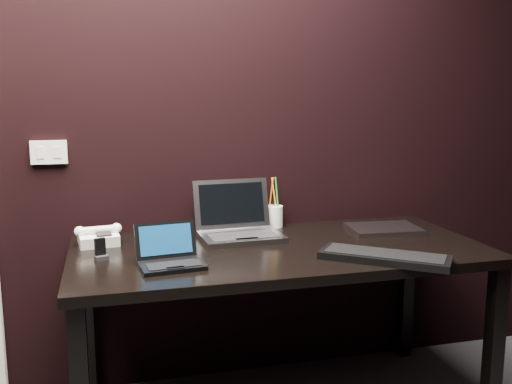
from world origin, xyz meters
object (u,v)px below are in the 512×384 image
object	(u,v)px
netbook	(170,258)
desk_phone	(98,237)
desk	(280,265)
mobile_phone	(101,252)
silver_laptop	(239,227)
ext_keyboard	(385,257)
pen_cup	(274,215)
closed_laptop	(384,229)

from	to	relation	value
netbook	desk_phone	distance (m)	0.45
desk	desk_phone	world-z (taller)	desk_phone
desk	mobile_phone	size ratio (longest dim) A/B	20.41
silver_laptop	mobile_phone	size ratio (longest dim) A/B	4.37
silver_laptop	mobile_phone	distance (m)	0.62
desk	ext_keyboard	distance (m)	0.45
desk_phone	netbook	bearing A→B (deg)	-54.93
silver_laptop	pen_cup	xyz separation A→B (m)	(0.21, 0.15, 0.01)
ext_keyboard	mobile_phone	world-z (taller)	mobile_phone
netbook	pen_cup	size ratio (longest dim) A/B	1.05
desk	silver_laptop	xyz separation A→B (m)	(-0.13, 0.20, 0.12)
netbook	pen_cup	bearing A→B (deg)	42.06
pen_cup	desk	bearing A→B (deg)	-102.67
desk	closed_laptop	size ratio (longest dim) A/B	5.04
ext_keyboard	pen_cup	xyz separation A→B (m)	(-0.25, 0.64, 0.04)
desk	desk_phone	bearing A→B (deg)	162.89
mobile_phone	silver_laptop	bearing A→B (deg)	18.49
netbook	desk_phone	bearing A→B (deg)	125.07
desk	desk_phone	xyz separation A→B (m)	(-0.73, 0.22, 0.11)
closed_laptop	pen_cup	xyz separation A→B (m)	(-0.47, 0.21, 0.04)
desk_phone	mobile_phone	bearing A→B (deg)	-87.45
netbook	silver_laptop	distance (m)	0.48
desk	desk_phone	size ratio (longest dim) A/B	8.57
desk	mobile_phone	bearing A→B (deg)	179.91
netbook	ext_keyboard	xyz separation A→B (m)	(0.80, -0.15, -0.01)
netbook	desk_phone	xyz separation A→B (m)	(-0.26, 0.37, 0.01)
desk_phone	desk	bearing A→B (deg)	-17.11
ext_keyboard	desk_phone	world-z (taller)	desk_phone
desk	pen_cup	world-z (taller)	pen_cup
closed_laptop	desk_phone	distance (m)	1.28
silver_laptop	closed_laptop	size ratio (longest dim) A/B	1.08
desk	silver_laptop	size ratio (longest dim) A/B	4.67
netbook	mobile_phone	size ratio (longest dim) A/B	3.02
ext_keyboard	desk_phone	xyz separation A→B (m)	(-1.06, 0.52, 0.02)
netbook	mobile_phone	distance (m)	0.29
desk_phone	pen_cup	xyz separation A→B (m)	(0.81, 0.12, 0.02)
closed_laptop	desk	bearing A→B (deg)	-165.94
pen_cup	netbook	bearing A→B (deg)	-137.94
ext_keyboard	closed_laptop	distance (m)	0.48
desk	closed_laptop	distance (m)	0.57
desk_phone	mobile_phone	xyz separation A→B (m)	(0.01, -0.22, -0.00)
desk	mobile_phone	world-z (taller)	mobile_phone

